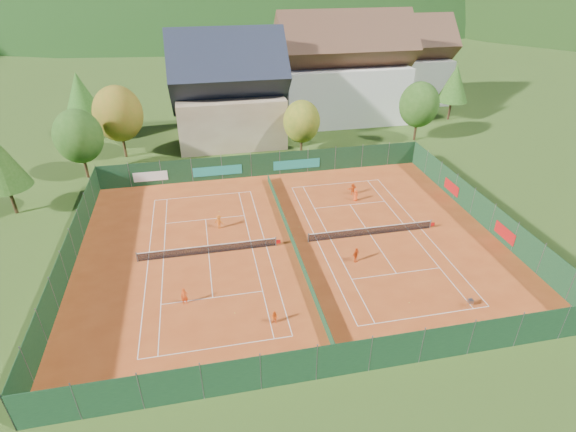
{
  "coord_description": "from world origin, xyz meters",
  "views": [
    {
      "loc": [
        -7.68,
        -35.32,
        24.16
      ],
      "look_at": [
        0.0,
        2.0,
        2.0
      ],
      "focal_mm": 28.0,
      "sensor_mm": 36.0,
      "label": 1
    }
  ],
  "objects_px": {
    "player_right_far_a": "(356,195)",
    "player_right_far_b": "(353,189)",
    "hotel_block_b": "(402,66)",
    "player_left_near": "(184,296)",
    "ball_hopper": "(471,301)",
    "player_left_mid": "(275,318)",
    "hotel_block_a": "(342,75)",
    "player_right_near": "(356,255)",
    "chalet": "(229,95)",
    "player_left_far": "(219,222)"
  },
  "relations": [
    {
      "from": "player_right_near",
      "to": "hotel_block_b",
      "type": "bearing_deg",
      "value": 29.72
    },
    {
      "from": "hotel_block_a",
      "to": "player_left_far",
      "type": "distance_m",
      "value": 39.48
    },
    {
      "from": "chalet",
      "to": "player_right_far_b",
      "type": "relative_size",
      "value": 11.41
    },
    {
      "from": "hotel_block_a",
      "to": "hotel_block_b",
      "type": "height_order",
      "value": "hotel_block_a"
    },
    {
      "from": "ball_hopper",
      "to": "player_left_far",
      "type": "height_order",
      "value": "player_left_far"
    },
    {
      "from": "chalet",
      "to": "player_left_far",
      "type": "height_order",
      "value": "chalet"
    },
    {
      "from": "player_right_near",
      "to": "player_left_near",
      "type": "bearing_deg",
      "value": 157.39
    },
    {
      "from": "hotel_block_b",
      "to": "ball_hopper",
      "type": "relative_size",
      "value": 21.6
    },
    {
      "from": "player_right_near",
      "to": "chalet",
      "type": "bearing_deg",
      "value": 70.53
    },
    {
      "from": "hotel_block_a",
      "to": "player_left_near",
      "type": "height_order",
      "value": "hotel_block_a"
    },
    {
      "from": "player_left_far",
      "to": "hotel_block_a",
      "type": "bearing_deg",
      "value": -99.4
    },
    {
      "from": "hotel_block_a",
      "to": "player_right_near",
      "type": "bearing_deg",
      "value": -105.33
    },
    {
      "from": "hotel_block_a",
      "to": "ball_hopper",
      "type": "bearing_deg",
      "value": -94.88
    },
    {
      "from": "ball_hopper",
      "to": "player_left_mid",
      "type": "bearing_deg",
      "value": 175.45
    },
    {
      "from": "player_right_far_b",
      "to": "player_left_near",
      "type": "bearing_deg",
      "value": 24.41
    },
    {
      "from": "player_right_far_b",
      "to": "hotel_block_a",
      "type": "bearing_deg",
      "value": -118.7
    },
    {
      "from": "chalet",
      "to": "player_right_far_b",
      "type": "distance_m",
      "value": 25.1
    },
    {
      "from": "hotel_block_b",
      "to": "player_right_far_a",
      "type": "height_order",
      "value": "hotel_block_b"
    },
    {
      "from": "player_left_mid",
      "to": "player_left_far",
      "type": "relative_size",
      "value": 0.78
    },
    {
      "from": "player_left_near",
      "to": "ball_hopper",
      "type": "bearing_deg",
      "value": -15.71
    },
    {
      "from": "hotel_block_b",
      "to": "player_left_near",
      "type": "bearing_deg",
      "value": -128.4
    },
    {
      "from": "hotel_block_b",
      "to": "player_left_mid",
      "type": "xyz_separation_m",
      "value": [
        -33.56,
        -54.34,
        -6.03
      ]
    },
    {
      "from": "ball_hopper",
      "to": "player_left_far",
      "type": "distance_m",
      "value": 24.51
    },
    {
      "from": "player_right_far_a",
      "to": "player_right_far_b",
      "type": "height_order",
      "value": "player_right_far_b"
    },
    {
      "from": "player_left_mid",
      "to": "chalet",
      "type": "bearing_deg",
      "value": 111.87
    },
    {
      "from": "chalet",
      "to": "player_left_mid",
      "type": "relative_size",
      "value": 13.76
    },
    {
      "from": "player_left_far",
      "to": "hotel_block_b",
      "type": "bearing_deg",
      "value": -106.54
    },
    {
      "from": "chalet",
      "to": "ball_hopper",
      "type": "distance_m",
      "value": 44.59
    },
    {
      "from": "player_right_near",
      "to": "player_right_far_b",
      "type": "height_order",
      "value": "player_right_near"
    },
    {
      "from": "player_left_near",
      "to": "player_left_far",
      "type": "height_order",
      "value": "player_left_near"
    },
    {
      "from": "chalet",
      "to": "hotel_block_b",
      "type": "bearing_deg",
      "value": 22.99
    },
    {
      "from": "player_right_near",
      "to": "player_left_far",
      "type": "bearing_deg",
      "value": 111.79
    },
    {
      "from": "player_left_near",
      "to": "player_left_far",
      "type": "relative_size",
      "value": 1.02
    },
    {
      "from": "chalet",
      "to": "player_right_near",
      "type": "xyz_separation_m",
      "value": [
        8.04,
        -33.97,
        -5.88
      ]
    },
    {
      "from": "chalet",
      "to": "player_left_mid",
      "type": "bearing_deg",
      "value": -90.8
    },
    {
      "from": "hotel_block_b",
      "to": "player_right_far_b",
      "type": "relative_size",
      "value": 12.17
    },
    {
      "from": "ball_hopper",
      "to": "player_left_mid",
      "type": "height_order",
      "value": "player_left_mid"
    },
    {
      "from": "hotel_block_a",
      "to": "player_right_far_a",
      "type": "xyz_separation_m",
      "value": [
        -7.1,
        -28.77,
        -6.71
      ]
    },
    {
      "from": "ball_hopper",
      "to": "player_left_near",
      "type": "relative_size",
      "value": 0.52
    },
    {
      "from": "player_left_mid",
      "to": "player_left_near",
      "type": "bearing_deg",
      "value": 173.89
    },
    {
      "from": "player_left_mid",
      "to": "player_right_far_b",
      "type": "distance_m",
      "value": 22.93
    },
    {
      "from": "hotel_block_a",
      "to": "player_right_near",
      "type": "height_order",
      "value": "hotel_block_a"
    },
    {
      "from": "chalet",
      "to": "hotel_block_a",
      "type": "distance_m",
      "value": 19.94
    },
    {
      "from": "chalet",
      "to": "player_right_far_b",
      "type": "xyz_separation_m",
      "value": [
        12.07,
        -21.2,
        -5.91
      ]
    },
    {
      "from": "player_left_mid",
      "to": "player_right_far_a",
      "type": "height_order",
      "value": "player_right_far_a"
    },
    {
      "from": "chalet",
      "to": "player_right_far_a",
      "type": "height_order",
      "value": "chalet"
    },
    {
      "from": "hotel_block_a",
      "to": "player_left_mid",
      "type": "height_order",
      "value": "hotel_block_a"
    },
    {
      "from": "player_left_mid",
      "to": "player_left_far",
      "type": "height_order",
      "value": "player_left_far"
    },
    {
      "from": "ball_hopper",
      "to": "player_left_near",
      "type": "distance_m",
      "value": 22.65
    },
    {
      "from": "hotel_block_b",
      "to": "player_left_near",
      "type": "xyz_separation_m",
      "value": [
        -40.19,
        -50.7,
        -5.85
      ]
    }
  ]
}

